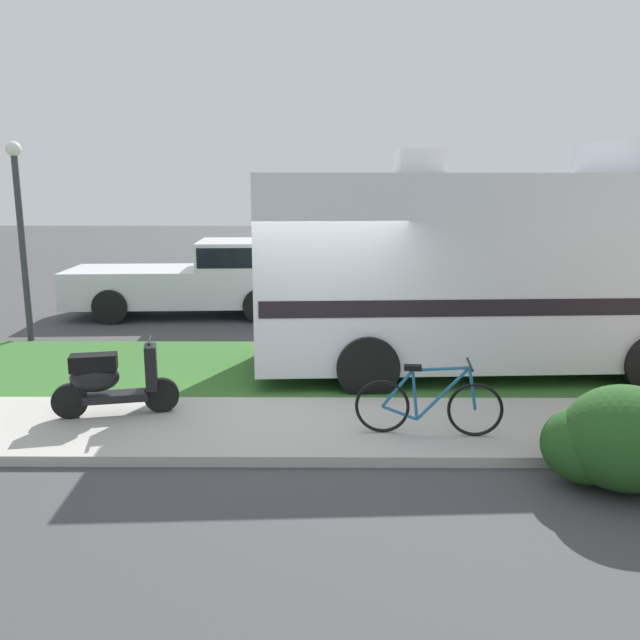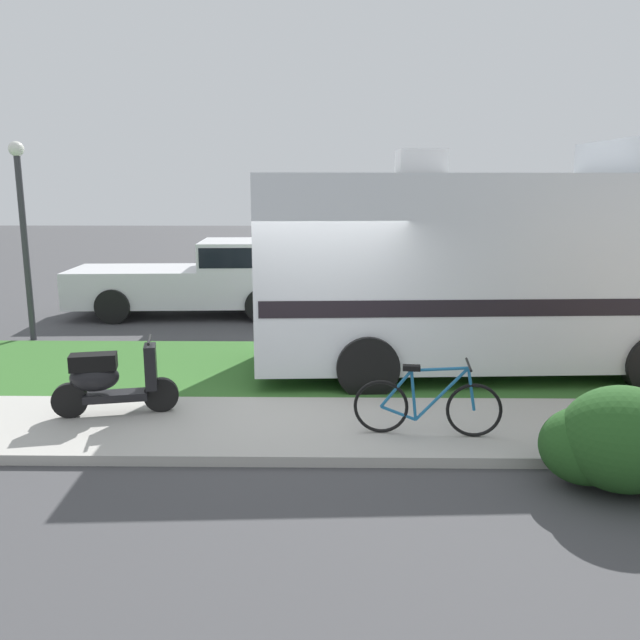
% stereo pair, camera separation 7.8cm
% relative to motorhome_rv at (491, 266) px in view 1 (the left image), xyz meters
% --- Properties ---
extents(ground_plane, '(80.00, 80.00, 0.00)m').
position_rel_motorhome_rv_xyz_m(ground_plane, '(-2.71, -1.41, -1.73)').
color(ground_plane, '#424244').
extents(sidewalk, '(24.00, 2.00, 0.12)m').
position_rel_motorhome_rv_xyz_m(sidewalk, '(-2.71, -2.61, -1.67)').
color(sidewalk, '#ADAAA3').
rests_on(sidewalk, ground).
extents(grass_strip, '(24.00, 3.40, 0.08)m').
position_rel_motorhome_rv_xyz_m(grass_strip, '(-2.71, 0.09, -1.69)').
color(grass_strip, '#336628').
rests_on(grass_strip, ground).
extents(motorhome_rv, '(7.22, 2.78, 3.63)m').
position_rel_motorhome_rv_xyz_m(motorhome_rv, '(0.00, 0.00, 0.00)').
color(motorhome_rv, silver).
rests_on(motorhome_rv, ground).
extents(scooter, '(1.53, 0.61, 0.97)m').
position_rel_motorhome_rv_xyz_m(scooter, '(-5.29, -2.32, -1.15)').
color(scooter, black).
rests_on(scooter, ground).
extents(bicycle, '(1.70, 0.52, 0.87)m').
position_rel_motorhome_rv_xyz_m(bicycle, '(-1.40, -2.94, -1.25)').
color(bicycle, black).
rests_on(bicycle, ground).
extents(pickup_truck_near, '(5.51, 2.27, 1.73)m').
position_rel_motorhome_rv_xyz_m(pickup_truck_near, '(-5.21, 4.77, -0.80)').
color(pickup_truck_near, silver).
rests_on(pickup_truck_near, ground).
extents(pickup_truck_far, '(5.35, 2.24, 1.79)m').
position_rel_motorhome_rv_xyz_m(pickup_truck_far, '(-2.01, 7.41, -0.78)').
color(pickup_truck_far, silver).
rests_on(pickup_truck_far, ground).
extents(bush_by_porch, '(1.47, 1.10, 1.04)m').
position_rel_motorhome_rv_xyz_m(bush_by_porch, '(0.31, -4.10, -1.24)').
color(bush_by_porch, '#23511E').
rests_on(bush_by_porch, ground).
extents(street_lamp_post, '(0.28, 0.28, 3.77)m').
position_rel_motorhome_rv_xyz_m(street_lamp_post, '(-8.33, 2.19, 0.59)').
color(street_lamp_post, '#333338').
rests_on(street_lamp_post, ground).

